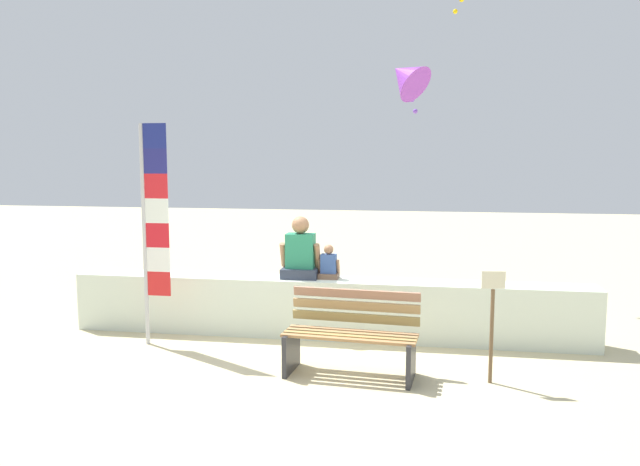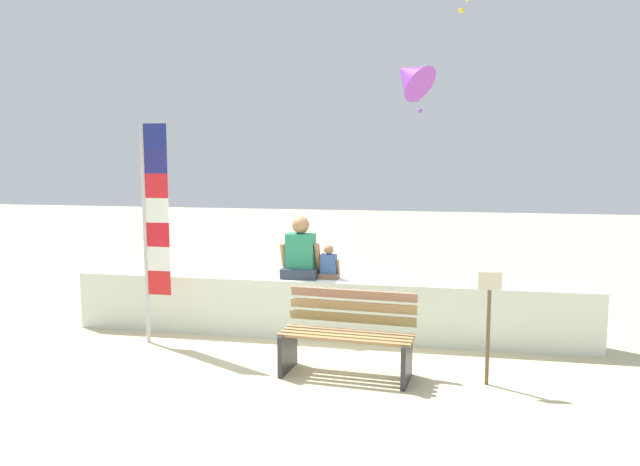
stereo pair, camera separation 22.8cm
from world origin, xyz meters
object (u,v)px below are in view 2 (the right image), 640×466
at_px(kite_purple, 410,76).
at_px(sign_post, 489,318).
at_px(park_bench, 347,337).
at_px(person_adult, 301,254).
at_px(flag_banner, 152,221).
at_px(person_child, 329,265).

bearing_deg(kite_purple, sign_post, -74.97).
bearing_deg(sign_post, kite_purple, 105.03).
relative_size(park_bench, sign_post, 1.24).
relative_size(park_bench, kite_purple, 1.43).
bearing_deg(kite_purple, person_adult, -116.22).
distance_m(person_adult, flag_banner, 1.92).
relative_size(park_bench, person_adult, 1.82).
bearing_deg(kite_purple, person_child, -109.00).
height_order(person_adult, sign_post, person_adult).
xyz_separation_m(person_child, kite_purple, (0.86, 2.51, 2.69)).
height_order(person_child, kite_purple, kite_purple).
relative_size(person_adult, kite_purple, 0.79).
xyz_separation_m(person_adult, sign_post, (2.29, -1.43, -0.37)).
height_order(park_bench, person_child, person_child).
height_order(person_child, sign_post, person_child).
bearing_deg(sign_post, park_bench, 178.86).
distance_m(person_child, flag_banner, 2.29).
xyz_separation_m(flag_banner, kite_purple, (2.94, 3.26, 2.07)).
distance_m(flag_banner, sign_post, 4.15).
distance_m(park_bench, kite_purple, 5.08).
xyz_separation_m(park_bench, flag_banner, (-2.54, 0.66, 1.15)).
xyz_separation_m(park_bench, kite_purple, (0.40, 3.91, 3.22)).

